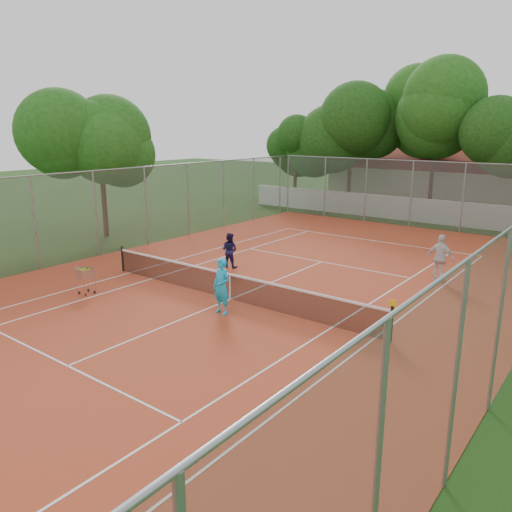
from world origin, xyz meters
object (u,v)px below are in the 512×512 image
Objects in this scene: clubhouse at (442,175)px; player_far_right at (441,258)px; player_far_left at (229,250)px; ball_hopper at (86,280)px; tennis_net at (230,286)px; player_near at (222,286)px.

player_far_right is (7.13, -22.30, -1.24)m from clubhouse.
player_far_left is 1.44× the size of ball_hopper.
tennis_net is 1.44m from player_near.
player_near is (0.67, -1.20, 0.43)m from tennis_net.
player_far_right is at bearing -72.27° from clubhouse.
tennis_net is at bearing 59.46° from player_far_right.
player_far_left is (-2.76, 3.22, 0.27)m from tennis_net.
player_far_left is at bearing 97.40° from ball_hopper.
player_far_right is (4.47, 7.89, 0.01)m from player_near.
player_near is at bearing 116.72° from player_far_left.
clubhouse is 25.83m from player_far_left.
clubhouse reaches higher than player_near.
player_near is at bearing -84.96° from clubhouse.
player_far_left is at bearing 30.68° from player_far_right.
clubhouse reaches higher than player_far_left.
clubhouse is at bearing -102.77° from player_far_left.
player_far_right is at bearing 68.41° from ball_hopper.
player_near is 5.46m from ball_hopper.
player_far_left is at bearing 132.63° from player_near.
player_near is 1.76× the size of ball_hopper.
player_far_left is at bearing -91.69° from clubhouse.
ball_hopper is at bearing 62.07° from player_far_left.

